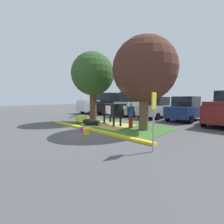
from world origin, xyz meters
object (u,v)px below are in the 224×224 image
Objects in this scene: person_handler at (131,115)px; wheelbarrow at (82,118)px; bucket_yellow at (86,131)px; sedan_blue at (186,109)px; cow_holstein at (112,110)px; calf_lying at (90,122)px; suv_black at (115,103)px; shade_tree_left at (93,75)px; suv_dark_grey at (135,104)px; sedan_silver at (157,108)px; bucket_pink at (82,129)px; pickup_truck_black at (98,104)px; parking_sign at (154,110)px; shade_tree_right at (144,70)px.

person_handler is 3.87m from wheelbarrow.
sedan_blue reaches higher than bucket_yellow.
calf_lying is (-0.95, -1.22, -0.84)m from cow_holstein.
suv_black reaches higher than calf_lying.
suv_dark_grey is (-0.28, 6.03, -2.41)m from shade_tree_left.
calf_lying is 0.30× the size of sedan_silver.
bucket_pink is at bearing -90.42° from sedan_silver.
bucket_yellow is 8.87m from sedan_silver.
pickup_truck_black is at bearing 135.83° from shade_tree_left.
cow_holstein is at bearing 26.36° from wheelbarrow.
pickup_truck_black is 8.20m from sedan_silver.
sedan_blue is at bearing 63.34° from cow_holstein.
pickup_truck_black is at bearing 130.76° from wheelbarrow.
calf_lying is at bearing -8.16° from wheelbarrow.
suv_black is 5.54m from sedan_silver.
wheelbarrow is at bearing 171.84° from calf_lying.
parking_sign reaches higher than person_handler.
suv_black is (-7.72, 5.92, -2.19)m from shade_tree_right.
parking_sign is (5.61, -1.67, 1.21)m from calf_lying.
calf_lying is 7.34m from suv_dark_grey.
shade_tree_right is at bearing 0.28° from cow_holstein.
shade_tree_right is at bearing 50.45° from bucket_pink.
pickup_truck_black reaches higher than cow_holstein.
cow_holstein is at bearing -179.72° from shade_tree_right.
cow_holstein is at bearing 51.89° from calf_lying.
sedan_silver is (0.06, 8.62, 0.85)m from bucket_pink.
bucket_pink is 9.07m from suv_dark_grey.
parking_sign reaches higher than sedan_blue.
person_handler is at bearing 137.04° from parking_sign.
shade_tree_left is at bearing 135.47° from bucket_yellow.
wheelbarrow is at bearing -164.73° from person_handler.
pickup_truck_black is at bearing -174.14° from suv_black.
person_handler is at bearing 75.96° from bucket_yellow.
cow_holstein is (-2.47, -0.01, -2.38)m from shade_tree_right.
bucket_pink is at bearing -73.96° from suv_dark_grey.
cow_holstein is at bearing -116.66° from sedan_blue.
suv_dark_grey is (-3.14, 8.84, 1.10)m from bucket_yellow.
pickup_truck_black is 1.17× the size of suv_dark_grey.
suv_black is at bearing 124.70° from bucket_yellow.
suv_dark_grey reaches higher than cow_holstein.
calf_lying is 0.65× the size of parking_sign.
shade_tree_left is 3.27m from cow_holstein.
suv_dark_grey reaches higher than wheelbarrow.
bucket_yellow is at bearing -179.76° from parking_sign.
calf_lying is 0.97× the size of wheelbarrow.
bucket_pink is at bearing -35.35° from wheelbarrow.
pickup_truck_black is (-9.50, 5.70, 0.28)m from person_handler.
wheelbarrow is (-1.16, 0.17, 0.15)m from calf_lying.
bucket_yellow is at bearing -73.19° from cow_holstein.
person_handler is at bearing -41.13° from suv_black.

